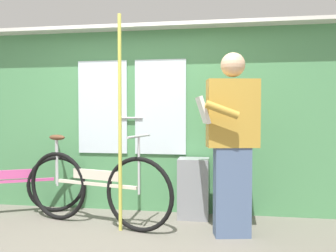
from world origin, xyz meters
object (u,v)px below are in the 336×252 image
at_px(bicycle_near_door, 95,188).
at_px(bicycle_leaning_behind, 6,185).
at_px(trash_bin_by_wall, 194,188).
at_px(passenger_reading_newspaper, 231,140).
at_px(handrail_pole, 120,123).

bearing_deg(bicycle_near_door, bicycle_leaning_behind, -173.44).
distance_m(bicycle_near_door, trash_bin_by_wall, 1.07).
xyz_separation_m(bicycle_near_door, passenger_reading_newspaper, (1.38, -0.10, 0.52)).
bearing_deg(bicycle_leaning_behind, bicycle_near_door, -34.86).
bearing_deg(trash_bin_by_wall, bicycle_leaning_behind, -172.87).
height_order(bicycle_near_door, trash_bin_by_wall, bicycle_near_door).
relative_size(bicycle_leaning_behind, handrail_pole, 0.74).
distance_m(bicycle_near_door, bicycle_leaning_behind, 1.13).
xyz_separation_m(bicycle_near_door, handrail_pole, (0.30, -0.11, 0.67)).
relative_size(bicycle_leaning_behind, passenger_reading_newspaper, 0.91).
height_order(bicycle_leaning_behind, handrail_pole, handrail_pole).
relative_size(passenger_reading_newspaper, trash_bin_by_wall, 2.61).
height_order(bicycle_leaning_behind, trash_bin_by_wall, bicycle_leaning_behind).
bearing_deg(handrail_pole, trash_bin_by_wall, 37.87).
distance_m(bicycle_near_door, handrail_pole, 0.74).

